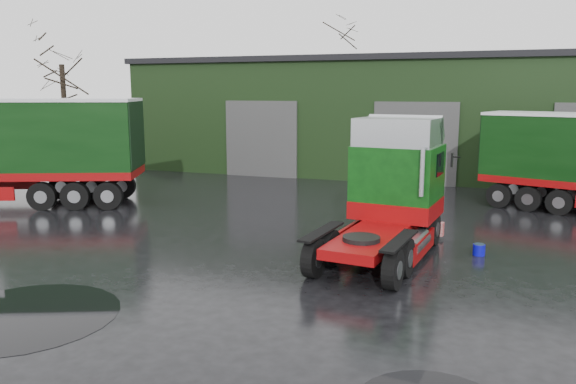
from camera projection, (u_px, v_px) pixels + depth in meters
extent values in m
plane|color=black|center=(272.00, 261.00, 15.11)|extent=(100.00, 100.00, 0.00)
cube|color=black|center=(428.00, 117.00, 32.47)|extent=(32.00, 12.00, 6.00)
cube|color=black|center=(431.00, 62.00, 31.92)|extent=(32.40, 12.40, 0.30)
cylinder|color=#0907AD|center=(479.00, 250.00, 15.59)|extent=(0.42, 0.42, 0.31)
cylinder|color=black|center=(24.00, 316.00, 11.39)|extent=(3.79, 3.79, 0.01)
cylinder|color=black|center=(359.00, 253.00, 15.79)|extent=(2.12, 2.12, 0.01)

